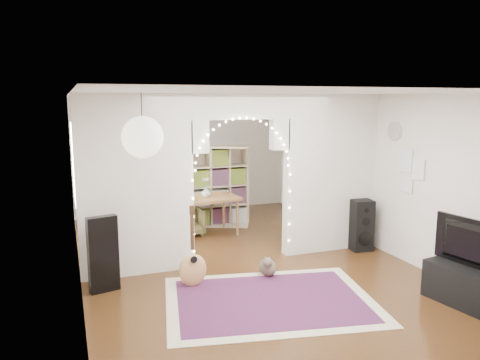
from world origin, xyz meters
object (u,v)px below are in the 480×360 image
object	(u,v)px
bookcase	(209,186)
dining_chair_right	(198,209)
acoustic_guitar	(193,257)
floor_speaker	(361,225)
media_console	(464,287)
dining_table	(206,201)
dining_chair_left	(188,222)

from	to	relation	value
bookcase	dining_chair_right	bearing A→B (deg)	122.10
acoustic_guitar	floor_speaker	world-z (taller)	acoustic_guitar
media_console	acoustic_guitar	bearing A→B (deg)	140.53
bookcase	dining_table	distance (m)	0.74
media_console	dining_chair_right	size ratio (longest dim) A/B	2.01
media_console	dining_chair_left	xyz separation A→B (m)	(-2.50, 4.35, 0.01)
floor_speaker	dining_table	distance (m)	2.94
dining_table	acoustic_guitar	bearing A→B (deg)	-116.73
bookcase	dining_chair_right	world-z (taller)	bookcase
acoustic_guitar	dining_chair_right	distance (m)	3.82
acoustic_guitar	dining_table	world-z (taller)	acoustic_guitar
acoustic_guitar	bookcase	xyz separation A→B (m)	(1.17, 3.08, 0.41)
floor_speaker	dining_chair_left	size ratio (longest dim) A/B	1.59
acoustic_guitar	dining_table	size ratio (longest dim) A/B	0.78
acoustic_guitar	bookcase	distance (m)	3.32
floor_speaker	dining_table	size ratio (longest dim) A/B	0.70
dining_chair_right	media_console	bearing A→B (deg)	-82.68
bookcase	dining_chair_left	bearing A→B (deg)	-112.58
bookcase	dining_table	bearing A→B (deg)	-86.63
dining_chair_left	dining_chair_right	bearing A→B (deg)	64.27
floor_speaker	dining_chair_left	xyz separation A→B (m)	(-2.59, 1.98, -0.19)
bookcase	dining_chair_left	xyz separation A→B (m)	(-0.59, -0.55, -0.58)
bookcase	acoustic_guitar	bearing A→B (deg)	-86.45
media_console	dining_chair_left	distance (m)	5.02
bookcase	dining_chair_left	size ratio (longest dim) A/B	2.98
media_console	dining_chair_left	bearing A→B (deg)	110.94
floor_speaker	dining_chair_right	xyz separation A→B (m)	(-2.09, 3.11, -0.22)
dining_chair_right	bookcase	bearing A→B (deg)	-94.97
floor_speaker	bookcase	bearing A→B (deg)	135.33
media_console	bookcase	size ratio (longest dim) A/B	0.60
floor_speaker	dining_table	world-z (taller)	floor_speaker
media_console	floor_speaker	bearing A→B (deg)	78.83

